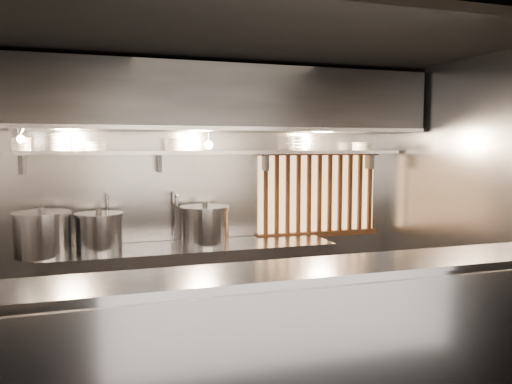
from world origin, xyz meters
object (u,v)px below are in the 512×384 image
pendant_bulb (209,145)px  stock_pot_left (43,234)px  heat_lamp (17,133)px  stock_pot_mid (99,232)px  stock_pot_right (205,225)px

pendant_bulb → stock_pot_left: size_ratio=0.27×
heat_lamp → stock_pot_mid: size_ratio=0.66×
stock_pot_mid → stock_pot_right: (1.07, -0.01, 0.02)m
stock_pot_left → stock_pot_right: (1.59, 0.06, -0.01)m
heat_lamp → stock_pot_left: 0.99m
pendant_bulb → stock_pot_right: bearing=-137.3°
pendant_bulb → stock_pot_left: 1.86m
pendant_bulb → stock_pot_mid: bearing=-177.9°
pendant_bulb → stock_pot_right: (-0.06, -0.05, -0.85)m
heat_lamp → stock_pot_mid: bearing=24.9°
stock_pot_mid → pendant_bulb: bearing=2.1°
stock_pot_left → stock_pot_mid: size_ratio=1.30×
pendant_bulb → stock_pot_left: bearing=-175.9°
heat_lamp → stock_pot_left: bearing=57.4°
pendant_bulb → stock_pot_right: pendant_bulb is taller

